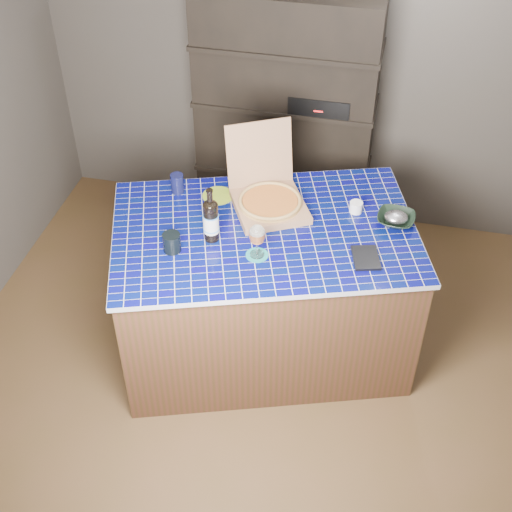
% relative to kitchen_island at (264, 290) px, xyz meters
% --- Properties ---
extents(room, '(3.50, 3.50, 3.50)m').
position_rel_kitchen_island_xyz_m(room, '(-0.12, -0.29, 0.79)').
color(room, brown).
rests_on(room, ground).
extents(shelving_unit, '(1.20, 0.41, 1.80)m').
position_rel_kitchen_island_xyz_m(shelving_unit, '(-0.12, 1.24, 0.44)').
color(shelving_unit, black).
rests_on(shelving_unit, floor).
extents(kitchen_island, '(1.94, 1.55, 0.93)m').
position_rel_kitchen_island_xyz_m(kitchen_island, '(0.00, 0.00, 0.00)').
color(kitchen_island, '#4C2A1E').
rests_on(kitchen_island, floor).
extents(pizza_box, '(0.57, 0.60, 0.43)m').
position_rel_kitchen_island_xyz_m(pizza_box, '(-0.02, 0.21, 0.52)').
color(pizza_box, '#98734E').
rests_on(pizza_box, kitchen_island).
extents(mead_bottle, '(0.09, 0.09, 0.33)m').
position_rel_kitchen_island_xyz_m(mead_bottle, '(-0.27, -0.14, 0.59)').
color(mead_bottle, black).
rests_on(mead_bottle, kitchen_island).
extents(teal_trivet, '(0.12, 0.12, 0.01)m').
position_rel_kitchen_island_xyz_m(teal_trivet, '(0.01, -0.22, 0.46)').
color(teal_trivet, '#177C7C').
rests_on(teal_trivet, kitchen_island).
extents(wine_glass, '(0.09, 0.09, 0.20)m').
position_rel_kitchen_island_xyz_m(wine_glass, '(0.01, -0.22, 0.60)').
color(wine_glass, white).
rests_on(wine_glass, teal_trivet).
extents(tumbler, '(0.10, 0.10, 0.11)m').
position_rel_kitchen_island_xyz_m(tumbler, '(-0.45, -0.28, 0.52)').
color(tumbler, black).
rests_on(tumbler, kitchen_island).
extents(dvd_case, '(0.18, 0.22, 0.02)m').
position_rel_kitchen_island_xyz_m(dvd_case, '(0.57, -0.12, 0.47)').
color(dvd_case, black).
rests_on(dvd_case, kitchen_island).
extents(bowl, '(0.23, 0.23, 0.05)m').
position_rel_kitchen_island_xyz_m(bowl, '(0.70, 0.22, 0.49)').
color(bowl, black).
rests_on(bowl, kitchen_island).
extents(foil_contents, '(0.14, 0.11, 0.06)m').
position_rel_kitchen_island_xyz_m(foil_contents, '(0.70, 0.22, 0.50)').
color(foil_contents, '#A8AAB4').
rests_on(foil_contents, bowl).
extents(white_jar, '(0.07, 0.07, 0.06)m').
position_rel_kitchen_island_xyz_m(white_jar, '(0.47, 0.28, 0.49)').
color(white_jar, white).
rests_on(white_jar, kitchen_island).
extents(navy_cup, '(0.08, 0.08, 0.12)m').
position_rel_kitchen_island_xyz_m(navy_cup, '(-0.58, 0.24, 0.52)').
color(navy_cup, black).
rests_on(navy_cup, kitchen_island).
extents(green_trivet, '(0.18, 0.18, 0.01)m').
position_rel_kitchen_island_xyz_m(green_trivet, '(-0.34, 0.25, 0.47)').
color(green_trivet, '#93B627').
rests_on(green_trivet, kitchen_island).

